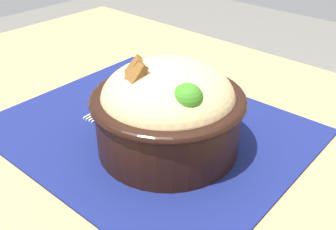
{
  "coord_description": "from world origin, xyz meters",
  "views": [
    {
      "loc": [
        -0.31,
        0.31,
        1.02
      ],
      "look_at": [
        -0.02,
        -0.01,
        0.76
      ],
      "focal_mm": 42.1,
      "sensor_mm": 36.0,
      "label": 1
    }
  ],
  "objects": [
    {
      "name": "fork",
      "position": [
        0.12,
        -0.03,
        0.71
      ],
      "size": [
        0.02,
        0.13,
        0.0
      ],
      "color": "#B6B6B6",
      "rests_on": "placemat"
    },
    {
      "name": "table",
      "position": [
        0.0,
        0.0,
        0.63
      ],
      "size": [
        1.18,
        0.8,
        0.71
      ],
      "color": "#99754C",
      "rests_on": "ground_plane"
    },
    {
      "name": "bowl",
      "position": [
        -0.02,
        -0.01,
        0.77
      ],
      "size": [
        0.2,
        0.2,
        0.13
      ],
      "color": "black",
      "rests_on": "placemat"
    },
    {
      "name": "placemat",
      "position": [
        0.03,
        -0.03,
        0.71
      ],
      "size": [
        0.43,
        0.36,
        0.0
      ],
      "primitive_type": "cube",
      "rotation": [
        0.0,
        0.0,
        0.02
      ],
      "color": "#11194C",
      "rests_on": "table"
    }
  ]
}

